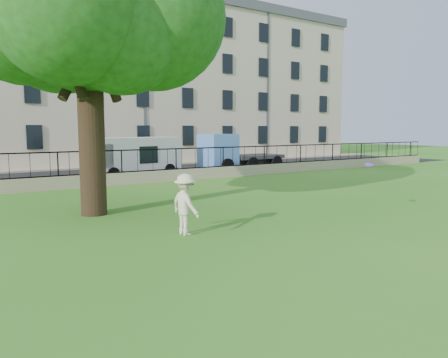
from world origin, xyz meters
TOP-DOWN VIEW (x-y plane):
  - ground at (0.00, 0.00)m, footprint 120.00×120.00m
  - retaining_wall at (0.00, 12.00)m, footprint 50.00×0.40m
  - iron_railing at (0.00, 12.00)m, footprint 50.00×0.05m
  - street at (0.00, 16.70)m, footprint 60.00×9.00m
  - sidewalk at (0.00, 21.90)m, footprint 60.00×1.40m
  - building_row at (0.00, 27.57)m, footprint 56.40×10.40m
  - man at (-2.37, 1.35)m, footprint 0.67×1.08m
  - frisbee at (3.51, 0.21)m, footprint 0.33×0.32m
  - white_van at (2.00, 15.40)m, footprint 5.58×2.78m
  - blue_truck at (9.49, 15.08)m, footprint 5.84×2.32m

SIDE VIEW (x-z plane):
  - ground at x=0.00m, z-range 0.00..0.00m
  - street at x=0.00m, z-range 0.00..0.01m
  - sidewalk at x=0.00m, z-range 0.00..0.12m
  - retaining_wall at x=0.00m, z-range 0.00..0.60m
  - man at x=-2.37m, z-range 0.00..1.60m
  - white_van at x=2.00m, z-range 0.00..2.25m
  - iron_railing at x=0.00m, z-range 0.59..1.72m
  - blue_truck at x=9.49m, z-range 0.00..2.41m
  - frisbee at x=3.51m, z-range 1.58..1.70m
  - building_row at x=0.00m, z-range 0.02..13.82m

